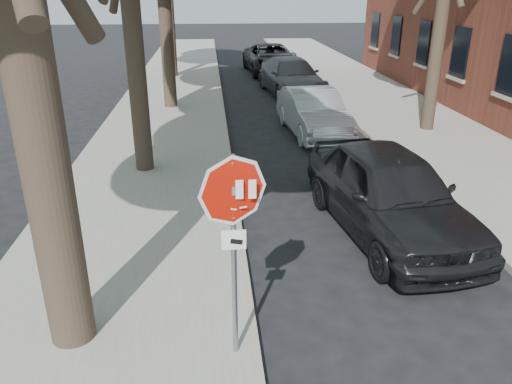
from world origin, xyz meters
TOP-DOWN VIEW (x-y plane):
  - ground at (0.00, 0.00)m, footprint 120.00×120.00m
  - sidewalk_left at (-2.50, 12.00)m, footprint 4.00×55.00m
  - sidewalk_right at (6.00, 12.00)m, footprint 4.00×55.00m
  - curb_left at (-0.45, 12.00)m, footprint 0.12×55.00m
  - curb_right at (3.95, 12.00)m, footprint 0.12×55.00m
  - stop_sign at (-0.70, -0.03)m, footprint 0.76×0.34m
  - car_a at (2.35, 3.26)m, footprint 2.53×5.02m
  - car_b at (2.29, 10.09)m, footprint 1.80×4.35m
  - car_c at (2.60, 16.40)m, footprint 2.72×5.39m
  - car_d at (2.43, 22.00)m, footprint 2.84×5.57m

SIDE VIEW (x-z plane):
  - ground at x=0.00m, z-range 0.00..0.00m
  - sidewalk_left at x=-2.50m, z-range 0.00..0.12m
  - sidewalk_right at x=6.00m, z-range 0.00..0.12m
  - curb_left at x=-0.45m, z-range 0.00..0.13m
  - curb_right at x=3.95m, z-range 0.00..0.13m
  - car_b at x=2.29m, z-range 0.00..1.40m
  - car_c at x=2.60m, z-range 0.00..1.50m
  - car_d at x=2.43m, z-range 0.00..1.51m
  - car_a at x=2.35m, z-range 0.00..1.64m
  - stop_sign at x=-0.70m, z-range 0.64..3.25m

